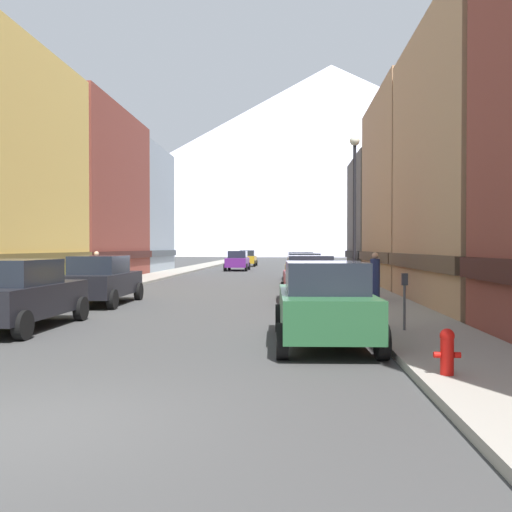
{
  "coord_description": "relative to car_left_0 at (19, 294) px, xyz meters",
  "views": [
    {
      "loc": [
        3.06,
        -6.03,
        2.08
      ],
      "look_at": [
        0.95,
        28.33,
        1.54
      ],
      "focal_mm": 38.1,
      "sensor_mm": 36.0,
      "label": 1
    }
  ],
  "objects": [
    {
      "name": "ground_plane",
      "position": [
        3.8,
        -7.34,
        -0.9
      ],
      "size": [
        400.0,
        400.0,
        0.0
      ],
      "primitive_type": "plane",
      "color": "#3C3C3C"
    },
    {
      "name": "sidewalk_left",
      "position": [
        -2.45,
        27.66,
        -0.82
      ],
      "size": [
        2.5,
        100.0,
        0.15
      ],
      "primitive_type": "cube",
      "color": "gray",
      "rests_on": "ground"
    },
    {
      "name": "sidewalk_right",
      "position": [
        10.05,
        27.66,
        -0.82
      ],
      "size": [
        2.5,
        100.0,
        0.15
      ],
      "primitive_type": "cube",
      "color": "gray",
      "rests_on": "ground"
    },
    {
      "name": "storefront_left_2",
      "position": [
        -7.64,
        21.14,
        4.42
      ],
      "size": [
        8.18,
        12.13,
        11.0
      ],
      "color": "brown",
      "rests_on": "ground"
    },
    {
      "name": "storefront_left_3",
      "position": [
        -7.75,
        31.68,
        4.12
      ],
      "size": [
        8.4,
        8.75,
        10.39
      ],
      "color": "#99A5B2",
      "rests_on": "ground"
    },
    {
      "name": "storefront_right_2",
      "position": [
        14.88,
        15.44,
        3.93
      ],
      "size": [
        7.47,
        9.71,
        9.99
      ],
      "color": "tan",
      "rests_on": "ground"
    },
    {
      "name": "storefront_right_3",
      "position": [
        16.23,
        24.82,
        3.11
      ],
      "size": [
        10.15,
        8.02,
        8.32
      ],
      "color": "#66605B",
      "rests_on": "ground"
    },
    {
      "name": "car_left_0",
      "position": [
        0.0,
        0.0,
        0.0
      ],
      "size": [
        2.11,
        4.42,
        1.78
      ],
      "color": "black",
      "rests_on": "ground"
    },
    {
      "name": "car_left_1",
      "position": [
        0.0,
        6.04,
        0.0
      ],
      "size": [
        2.11,
        4.42,
        1.78
      ],
      "color": "black",
      "rests_on": "ground"
    },
    {
      "name": "car_right_0",
      "position": [
        7.6,
        -1.7,
        0.0
      ],
      "size": [
        2.18,
        4.45,
        1.78
      ],
      "color": "#265933",
      "rests_on": "ground"
    },
    {
      "name": "car_right_1",
      "position": [
        7.6,
        7.22,
        0.0
      ],
      "size": [
        2.18,
        4.45,
        1.78
      ],
      "color": "#9E1111",
      "rests_on": "ground"
    },
    {
      "name": "car_right_2",
      "position": [
        7.6,
        15.3,
        0.0
      ],
      "size": [
        2.2,
        4.46,
        1.78
      ],
      "color": "#B28419",
      "rests_on": "ground"
    },
    {
      "name": "car_right_3",
      "position": [
        7.6,
        22.26,
        0.0
      ],
      "size": [
        2.09,
        4.42,
        1.78
      ],
      "color": "black",
      "rests_on": "ground"
    },
    {
      "name": "car_driving_0",
      "position": [
        2.2,
        35.28,
        0.0
      ],
      "size": [
        2.06,
        4.4,
        1.78
      ],
      "color": "#591E72",
      "rests_on": "ground"
    },
    {
      "name": "car_driving_1",
      "position": [
        2.2,
        46.74,
        0.0
      ],
      "size": [
        2.06,
        4.4,
        1.78
      ],
      "color": "#B28419",
      "rests_on": "ground"
    },
    {
      "name": "fire_hydrant_near",
      "position": [
        9.25,
        -5.01,
        -0.37
      ],
      "size": [
        0.4,
        0.22,
        0.7
      ],
      "color": "red",
      "rests_on": "sidewalk_right"
    },
    {
      "name": "parking_meter_near",
      "position": [
        9.55,
        -0.52,
        0.11
      ],
      "size": [
        0.14,
        0.1,
        1.33
      ],
      "color": "#595960",
      "rests_on": "sidewalk_right"
    },
    {
      "name": "potted_plant_0",
      "position": [
        -3.2,
        8.54,
        -0.21
      ],
      "size": [
        0.63,
        0.63,
        0.93
      ],
      "color": "gray",
      "rests_on": "sidewalk_left"
    },
    {
      "name": "potted_plant_1",
      "position": [
        -3.2,
        11.9,
        -0.14
      ],
      "size": [
        0.66,
        0.66,
        1.03
      ],
      "color": "#4C4C51",
      "rests_on": "sidewalk_left"
    },
    {
      "name": "pedestrian_0",
      "position": [
        -2.45,
        12.33,
        0.06
      ],
      "size": [
        0.36,
        0.36,
        1.75
      ],
      "color": "#333338",
      "rests_on": "sidewalk_left"
    },
    {
      "name": "pedestrian_1",
      "position": [
        10.05,
        7.04,
        0.06
      ],
      "size": [
        0.36,
        0.36,
        1.75
      ],
      "color": "navy",
      "rests_on": "sidewalk_right"
    },
    {
      "name": "streetlamp_right",
      "position": [
        9.15,
        5.89,
        3.09
      ],
      "size": [
        0.36,
        0.36,
        5.86
      ],
      "color": "black",
      "rests_on": "sidewalk_right"
    },
    {
      "name": "mountain_backdrop",
      "position": [
        27.14,
        252.66,
        44.44
      ],
      "size": [
        302.08,
        302.08,
        90.69
      ],
      "primitive_type": "cone",
      "color": "silver",
      "rests_on": "ground"
    }
  ]
}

